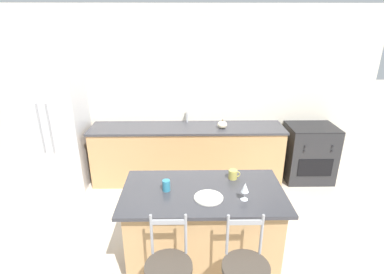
{
  "coord_description": "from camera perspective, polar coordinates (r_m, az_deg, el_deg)",
  "views": [
    {
      "loc": [
        0.0,
        -4.04,
        2.48
      ],
      "look_at": [
        0.06,
        -0.56,
        1.11
      ],
      "focal_mm": 28.0,
      "sensor_mm": 36.0,
      "label": 1
    }
  ],
  "objects": [
    {
      "name": "oven_range",
      "position": [
        5.23,
        21.32,
        -2.8
      ],
      "size": [
        0.74,
        0.63,
        0.92
      ],
      "color": "#28282B",
      "rests_on": "ground_plane"
    },
    {
      "name": "kitchen_island",
      "position": [
        3.25,
        1.98,
        -16.95
      ],
      "size": [
        1.6,
        0.86,
        0.91
      ],
      "color": "tan",
      "rests_on": "ground_plane"
    },
    {
      "name": "tumbler_cup",
      "position": [
        2.97,
        -4.94,
        -9.19
      ],
      "size": [
        0.08,
        0.08,
        0.11
      ],
      "color": "teal",
      "rests_on": "kitchen_island"
    },
    {
      "name": "wall_back",
      "position": [
        4.86,
        -0.98,
        8.07
      ],
      "size": [
        6.0,
        0.07,
        2.7
      ],
      "color": "beige",
      "rests_on": "ground_plane"
    },
    {
      "name": "ground_plane",
      "position": [
        4.74,
        -0.86,
        -10.04
      ],
      "size": [
        18.0,
        18.0,
        0.0
      ],
      "primitive_type": "plane",
      "color": "beige"
    },
    {
      "name": "coffee_mug",
      "position": [
        3.2,
        7.82,
        -7.07
      ],
      "size": [
        0.12,
        0.09,
        0.1
      ],
      "color": "#C1B251",
      "rests_on": "kitchen_island"
    },
    {
      "name": "refrigerator",
      "position": [
        5.03,
        -24.35,
        1.82
      ],
      "size": [
        0.83,
        0.73,
        1.9
      ],
      "color": "#BCBCC1",
      "rests_on": "ground_plane"
    },
    {
      "name": "sink_faucet",
      "position": [
        4.82,
        -0.96,
        4.36
      ],
      "size": [
        0.02,
        0.13,
        0.22
      ],
      "color": "#ADAFB5",
      "rests_on": "back_counter"
    },
    {
      "name": "pumpkin_decoration",
      "position": [
        4.6,
        5.78,
        2.36
      ],
      "size": [
        0.15,
        0.15,
        0.14
      ],
      "color": "beige",
      "rests_on": "back_counter"
    },
    {
      "name": "dinner_plate",
      "position": [
        2.87,
        3.16,
        -11.42
      ],
      "size": [
        0.28,
        0.28,
        0.02
      ],
      "color": "beige",
      "rests_on": "kitchen_island"
    },
    {
      "name": "back_counter",
      "position": [
        4.85,
        -0.91,
        -3.08
      ],
      "size": [
        3.01,
        0.67,
        0.92
      ],
      "color": "tan",
      "rests_on": "ground_plane"
    },
    {
      "name": "wine_glass",
      "position": [
        2.83,
        10.05,
        -9.54
      ],
      "size": [
        0.07,
        0.07,
        0.18
      ],
      "color": "white",
      "rests_on": "kitchen_island"
    }
  ]
}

